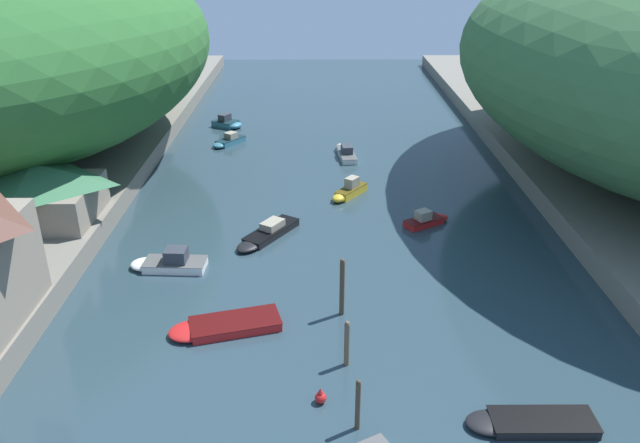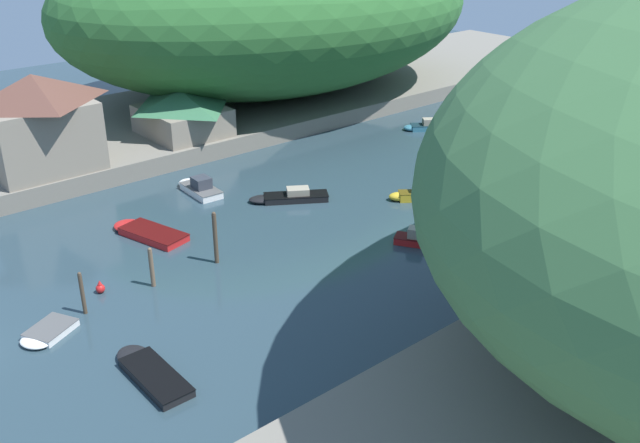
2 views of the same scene
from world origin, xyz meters
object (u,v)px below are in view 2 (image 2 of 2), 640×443
boathouse_shed (182,111)px  boat_yellow_tender (288,197)px  boat_moored_right (198,187)px  boat_open_rowboat (423,126)px  person_by_boathouse (18,176)px  boat_near_quay (149,371)px  boat_small_dinghy (146,232)px  boat_navy_launch (415,194)px  waterfront_building (38,121)px  person_on_quay (95,150)px  boat_red_skiff (422,240)px  boat_mid_channel (46,333)px  boat_white_cruiser (458,113)px  channel_buoy_near (100,288)px  boat_far_upstream (499,166)px

boathouse_shed → boat_yellow_tender: bearing=-0.4°
boat_moored_right → boat_open_rowboat: size_ratio=1.24×
person_by_boathouse → boat_near_quay: bearing=-94.7°
boat_small_dinghy → boat_moored_right: bearing=17.0°
boathouse_shed → boat_navy_launch: size_ratio=2.06×
person_by_boathouse → boat_yellow_tender: bearing=-35.5°
waterfront_building → person_by_boathouse: (2.69, -3.09, -3.02)m
boat_small_dinghy → person_on_quay: (-12.24, 2.10, 2.31)m
boat_small_dinghy → boat_red_skiff: bearing=-60.2°
boat_mid_channel → waterfront_building: bearing=-49.3°
boat_navy_launch → boat_red_skiff: (5.67, -5.43, -0.11)m
boat_mid_channel → boat_red_skiff: bearing=-131.1°
boat_moored_right → boat_mid_channel: 21.15m
person_on_quay → boat_moored_right: bearing=-67.7°
boat_red_skiff → boat_mid_channel: bearing=-44.9°
boat_mid_channel → boat_yellow_tender: size_ratio=0.60×
boat_white_cruiser → person_on_quay: (-7.65, -37.27, 2.10)m
boat_moored_right → boat_yellow_tender: 7.51m
boat_small_dinghy → boathouse_shed: bearing=35.6°
boat_mid_channel → boat_near_quay: (6.67, 2.65, 0.02)m
boat_navy_launch → boat_mid_channel: bearing=126.1°
boathouse_shed → boat_white_cruiser: boathouse_shed is taller
boat_navy_launch → boat_small_dinghy: 20.67m
channel_buoy_near → person_on_quay: bearing=155.6°
boat_white_cruiser → boat_red_skiff: boat_white_cruiser is taller
waterfront_building → boat_red_skiff: bearing=29.9°
boat_near_quay → boat_red_skiff: bearing=2.8°
boat_far_upstream → boat_yellow_tender: boat_far_upstream is taller
person_by_boathouse → boathouse_shed: bearing=13.8°
boat_mid_channel → boat_yellow_tender: 22.46m
boat_small_dinghy → channel_buoy_near: bearing=-152.7°
boat_open_rowboat → channel_buoy_near: bearing=139.1°
waterfront_building → channel_buoy_near: waterfront_building is taller
boat_small_dinghy → person_on_quay: size_ratio=3.84×
boat_navy_launch → boat_white_cruiser: 23.86m
waterfront_building → boat_far_upstream: bearing=55.6°
boat_red_skiff → boat_moored_right: bearing=-101.2°
boat_far_upstream → boat_small_dinghy: bearing=-111.7°
boat_far_upstream → boat_white_cruiser: bearing=136.1°
boat_far_upstream → boat_mid_channel: bearing=-96.6°
boat_near_quay → person_by_boathouse: bearing=84.1°
person_by_boathouse → boat_white_cruiser: bearing=-6.3°
boathouse_shed → person_on_quay: (1.89, -9.39, -1.15)m
boat_open_rowboat → channel_buoy_near: boat_open_rowboat is taller
boat_red_skiff → boat_far_upstream: boat_far_upstream is taller
boat_red_skiff → boat_yellow_tender: bearing=-110.7°
waterfront_building → boat_near_quay: 28.88m
boat_navy_launch → boat_red_skiff: size_ratio=1.04×
boathouse_shed → channel_buoy_near: (19.54, -17.39, -3.39)m
boat_red_skiff → channel_buoy_near: 21.20m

